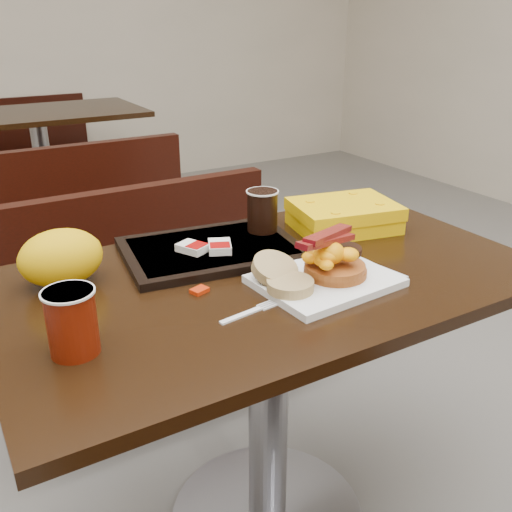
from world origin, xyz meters
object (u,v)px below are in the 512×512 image
coffee_cup_far (262,211)px  paper_bag (61,258)px  bench_far_n (24,154)px  bench_far_s (75,208)px  coffee_cup_near (72,322)px  table_near (268,409)px  tray (212,250)px  bench_near_n (163,302)px  table_far (45,174)px  knife (372,265)px  clamshell (344,216)px  hashbrown_sleeve_right (220,247)px  pancake_stack (335,269)px  hashbrown_sleeve_left (193,248)px  platter (325,281)px  fork (241,316)px

coffee_cup_far → paper_bag: size_ratio=0.60×
bench_far_n → bench_far_s: bearing=-90.0°
bench_far_n → coffee_cup_near: bearing=-97.7°
table_near → tray: size_ratio=2.89×
bench_near_n → coffee_cup_far: (0.10, -0.50, 0.46)m
table_far → bench_far_n: table_far is taller
bench_far_s → tray: (-0.06, -1.73, 0.40)m
knife → clamshell: (0.10, 0.23, 0.03)m
knife → clamshell: clamshell is taller
bench_far_s → clamshell: bearing=-79.5°
coffee_cup_near → hashbrown_sleeve_right: (0.40, 0.24, -0.03)m
tray → hashbrown_sleeve_right: hashbrown_sleeve_right is taller
bench_far_n → knife: (0.23, -3.38, 0.39)m
bench_far_s → knife: (0.23, -1.98, 0.39)m
pancake_stack → bench_far_s: bearing=92.9°
bench_far_s → hashbrown_sleeve_right: bearing=-91.8°
pancake_stack → knife: bearing=10.5°
coffee_cup_near → hashbrown_sleeve_left: coffee_cup_near is taller
paper_bag → tray: bearing=-1.5°
bench_near_n → platter: size_ratio=3.52×
table_far → hashbrown_sleeve_right: 2.50m
coffee_cup_far → fork: bearing=-126.7°
table_near → clamshell: bearing=24.4°
table_near → hashbrown_sleeve_left: hashbrown_sleeve_left is taller
tray → hashbrown_sleeve_left: size_ratio=6.14×
platter → hashbrown_sleeve_left: 0.33m
table_near → tray: bearing=109.2°
coffee_cup_near → coffee_cup_far: 0.64m
bench_near_n → bench_far_n: size_ratio=1.00×
fork → hashbrown_sleeve_right: (0.10, 0.27, 0.03)m
pancake_stack → clamshell: size_ratio=0.51×
table_near → hashbrown_sleeve_right: 0.43m
bench_near_n → pancake_stack: 0.91m
tray → hashbrown_sleeve_right: bearing=-75.3°
bench_far_s → tray: 1.77m
table_near → platter: 0.40m
table_far → bench_far_s: bearing=-90.0°
fork → hashbrown_sleeve_left: hashbrown_sleeve_left is taller
bench_far_n → coffee_cup_near: size_ratio=8.47×
table_near → pancake_stack: size_ratio=8.80×
fork → coffee_cup_near: bearing=164.9°
knife → table_near: bearing=-120.3°
platter → hashbrown_sleeve_right: (-0.13, 0.24, 0.02)m
coffee_cup_far → platter: bearing=-95.0°
clamshell → hashbrown_sleeve_right: bearing=-167.0°
tray → paper_bag: 0.35m
bench_far_n → knife: bearing=-86.2°
fork → pancake_stack: bearing=-1.2°
bench_near_n → hashbrown_sleeve_right: (-0.06, -0.56, 0.42)m
platter → clamshell: 0.36m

